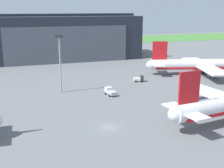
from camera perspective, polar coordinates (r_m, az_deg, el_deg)
name	(u,v)px	position (r m, az deg, el deg)	size (l,w,h in m)	color
ground_plane	(108,127)	(66.39, -0.73, -8.32)	(440.00, 440.00, 0.00)	slate
grass_field_strip	(35,43)	(236.00, -14.54, 7.69)	(440.00, 56.00, 0.08)	#458136
maintenance_hangar	(62,37)	(157.83, -9.57, 8.86)	(77.20, 31.52, 22.97)	#232833
airliner_far_left	(206,65)	(124.19, 17.60, 3.56)	(46.76, 37.12, 13.15)	silver
fuel_bowser	(139,79)	(106.78, 5.22, 0.99)	(3.79, 2.76, 2.18)	#2D2D33
baggage_tug	(110,92)	(89.99, -0.32, -1.47)	(2.91, 4.89, 2.19)	silver
apron_light_mast	(60,59)	(91.94, -9.97, 4.72)	(2.40, 0.50, 17.86)	#99999E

